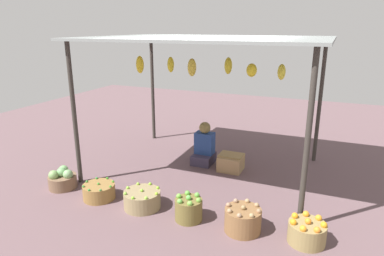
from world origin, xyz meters
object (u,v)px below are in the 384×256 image
(basket_cabbages, at_px, (62,179))
(basket_oranges, at_px, (307,232))
(basket_potatoes, at_px, (243,220))
(wooden_crate_near_vendor, at_px, (230,164))
(basket_green_chilies, at_px, (99,191))
(basket_limes, at_px, (142,199))
(vendor_person, at_px, (204,148))
(wooden_crate_stacked_rear, at_px, (231,162))
(basket_green_apples, at_px, (189,209))

(basket_cabbages, distance_m, basket_oranges, 3.67)
(basket_potatoes, distance_m, wooden_crate_near_vendor, 1.81)
(basket_green_chilies, xyz_separation_m, basket_potatoes, (2.16, 0.01, 0.04))
(basket_limes, xyz_separation_m, basket_oranges, (2.20, 0.05, 0.01))
(basket_oranges, distance_m, wooden_crate_near_vendor, 2.16)
(basket_potatoes, relative_size, basket_oranges, 1.04)
(vendor_person, bearing_deg, basket_oranges, -42.49)
(basket_limes, bearing_deg, vendor_person, 83.61)
(vendor_person, distance_m, wooden_crate_stacked_rear, 0.58)
(vendor_person, relative_size, basket_potatoes, 1.72)
(basket_oranges, xyz_separation_m, wooden_crate_stacked_rear, (-1.44, 1.72, 0.01))
(vendor_person, height_order, basket_potatoes, vendor_person)
(basket_cabbages, bearing_deg, wooden_crate_near_vendor, 35.99)
(basket_oranges, distance_m, wooden_crate_stacked_rear, 2.24)
(vendor_person, distance_m, basket_limes, 1.89)
(basket_limes, distance_m, basket_oranges, 2.20)
(basket_cabbages, height_order, basket_limes, basket_cabbages)
(vendor_person, distance_m, basket_oranges, 2.70)
(vendor_person, xyz_separation_m, basket_potatoes, (1.23, -1.88, -0.15))
(vendor_person, bearing_deg, wooden_crate_stacked_rear, -9.91)
(vendor_person, relative_size, basket_oranges, 1.78)
(vendor_person, height_order, basket_cabbages, vendor_person)
(basket_oranges, height_order, wooden_crate_near_vendor, basket_oranges)
(vendor_person, height_order, wooden_crate_near_vendor, vendor_person)
(basket_cabbages, bearing_deg, basket_oranges, 0.12)
(basket_green_apples, bearing_deg, basket_limes, 177.24)
(basket_oranges, bearing_deg, basket_cabbages, -179.88)
(basket_oranges, bearing_deg, wooden_crate_stacked_rear, 129.81)
(basket_green_apples, distance_m, wooden_crate_stacked_rear, 1.81)
(basket_limes, relative_size, wooden_crate_stacked_rear, 1.23)
(basket_green_apples, xyz_separation_m, basket_potatoes, (0.72, 0.03, -0.00))
(basket_potatoes, xyz_separation_m, wooden_crate_stacked_rear, (-0.68, 1.78, -0.01))
(vendor_person, xyz_separation_m, basket_green_apples, (0.51, -1.90, -0.14))
(wooden_crate_stacked_rear, bearing_deg, wooden_crate_near_vendor, -86.45)
(vendor_person, height_order, basket_limes, vendor_person)
(basket_cabbages, height_order, wooden_crate_near_vendor, basket_cabbages)
(basket_limes, bearing_deg, basket_cabbages, 178.36)
(basket_cabbages, relative_size, basket_green_chilies, 0.91)
(basket_green_chilies, xyz_separation_m, basket_oranges, (2.92, 0.07, 0.02))
(basket_green_chilies, relative_size, basket_green_apples, 1.30)
(basket_green_chilies, height_order, basket_green_apples, basket_green_apples)
(vendor_person, xyz_separation_m, basket_oranges, (1.99, -1.82, -0.16))
(wooden_crate_stacked_rear, bearing_deg, basket_potatoes, -69.03)
(basket_green_apples, bearing_deg, wooden_crate_near_vendor, 88.57)
(basket_green_chilies, bearing_deg, basket_potatoes, 0.34)
(vendor_person, relative_size, basket_cabbages, 1.82)
(basket_green_chilies, xyz_separation_m, wooden_crate_stacked_rear, (1.48, 1.79, 0.03))
(basket_cabbages, height_order, basket_potatoes, basket_potatoes)
(basket_green_chilies, height_order, wooden_crate_near_vendor, wooden_crate_near_vendor)
(vendor_person, distance_m, basket_green_chilies, 2.12)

